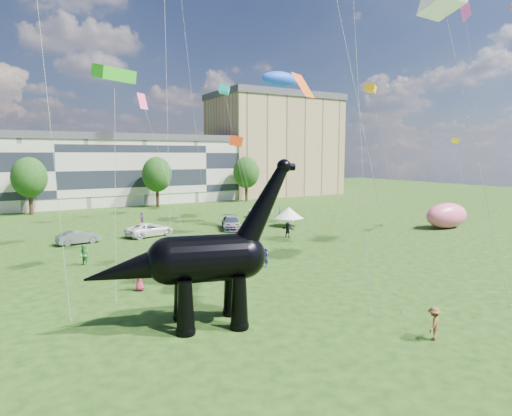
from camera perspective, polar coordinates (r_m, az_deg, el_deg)
ground at (r=27.41m, az=4.18°, el=-12.56°), size 220.00×220.00×0.00m
terrace_row at (r=83.66m, az=-25.48°, el=4.20°), size 78.00×11.00×12.00m
apartment_block at (r=102.13m, az=2.40°, el=8.08°), size 28.00×18.00×22.00m
tree_mid_left at (r=74.44m, az=-28.01°, el=4.01°), size 5.20×5.20×9.44m
tree_mid_right at (r=77.74m, az=-13.08°, el=4.75°), size 5.20×5.20×9.44m
tree_far_right at (r=84.72m, az=-1.31°, el=5.11°), size 5.20×5.20×9.44m
dinosaur_sculpture at (r=23.26m, az=-7.49°, el=-7.11°), size 11.41×4.61×9.34m
car_grey at (r=48.24m, az=-22.60°, el=-3.62°), size 4.46×2.18×1.41m
car_white at (r=50.24m, az=-13.98°, el=-2.80°), size 5.96×3.85×1.53m
car_dark at (r=53.39m, az=-3.32°, el=-2.00°), size 4.10×5.90×1.59m
gazebo_near at (r=55.53m, az=4.39°, el=-0.66°), size 4.71×4.71×2.49m
gazebo_far at (r=63.67m, az=0.55°, el=0.30°), size 3.68×3.68×2.40m
inflatable_pink at (r=59.09m, az=24.07°, el=-0.93°), size 6.53×3.43×3.21m
visitors at (r=39.05m, az=-7.48°, el=-5.32°), size 44.04×42.51×1.84m
kites at (r=47.45m, az=-7.92°, el=21.25°), size 57.14×48.63×28.37m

